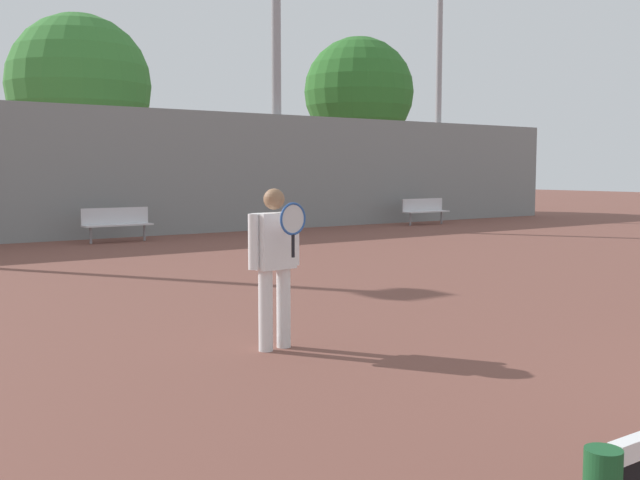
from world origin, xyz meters
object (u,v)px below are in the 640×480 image
Objects in this scene: light_pole_near_left at (440,22)px; tree_green_broad at (79,86)px; light_pole_far_right at (276,34)px; tennis_player at (275,258)px; bench_courtside_far at (117,221)px; bench_courtside_near at (424,209)px; tree_green_tall at (359,93)px.

tree_green_broad is (-11.07, 5.63, -2.45)m from light_pole_near_left.
tree_green_broad is at bearing 126.09° from light_pole_far_right.
tree_green_broad is at bearing 70.12° from tennis_player.
bench_courtside_far is at bearing 69.68° from tennis_player.
tennis_player is 17.51m from bench_courtside_near.
light_pole_far_right is at bearing 50.53° from tennis_player.
light_pole_near_left is (2.32, 1.80, 6.49)m from bench_courtside_near.
bench_courtside_far is 0.16× the size of light_pole_far_right.
light_pole_far_right is at bearing 16.67° from bench_courtside_far.
tennis_player reaches higher than bench_courtside_near.
tree_green_tall reaches higher than bench_courtside_far.
tree_green_tall reaches higher than tree_green_broad.
tree_green_broad is at bearing 139.66° from bench_courtside_near.
bench_courtside_near is 0.25× the size of tree_green_broad.
tennis_player is 0.15× the size of light_pole_far_right.
tree_green_broad is at bearing 78.01° from bench_courtside_far.
tennis_player is at bearing -138.76° from light_pole_near_left.
bench_courtside_far is at bearing -180.00° from bench_courtside_near.
bench_courtside_far is at bearing -163.33° from light_pole_far_right.
tennis_player is at bearing -138.17° from bench_courtside_near.
tennis_player is at bearing -102.69° from tree_green_broad.
bench_courtside_far is (2.72, 11.67, -0.39)m from tennis_player.
tree_green_tall is (3.38, 7.73, 4.55)m from bench_courtside_near.
tree_green_tall is at bearing 1.45° from tree_green_broad.
bench_courtside_near and bench_courtside_far have the same top height.
bench_courtside_far is 0.24× the size of tree_green_broad.
bench_courtside_near is at bearing -40.34° from tree_green_broad.
tennis_player is 19.91m from tree_green_broad.
tree_green_broad is at bearing 153.05° from light_pole_near_left.
bench_courtside_near is 7.12m from light_pole_near_left.
bench_courtside_near is 1.02× the size of bench_courtside_far.
light_pole_far_right reaches higher than tree_green_broad.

